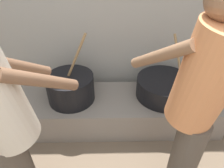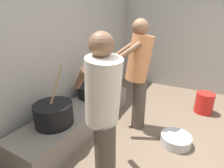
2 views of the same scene
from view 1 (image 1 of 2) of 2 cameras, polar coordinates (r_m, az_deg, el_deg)
block_enclosure_rear at (r=2.25m, az=-1.34°, el=20.87°), size 5.69×0.20×2.27m
hearth_ledge at (r=2.25m, az=1.64°, el=-7.35°), size 2.16×0.60×0.34m
cooking_pot_main at (r=2.19m, az=14.55°, el=-0.91°), size 0.58×0.58×0.66m
cooking_pot_secondary at (r=2.09m, az=-11.62°, el=-1.03°), size 0.48×0.48×0.73m
cook_in_cream_shirt at (r=1.30m, az=-28.31°, el=-9.84°), size 0.65×0.70×1.51m
cook_in_orange_shirt at (r=1.29m, az=23.17°, el=-4.78°), size 0.61×0.74×1.61m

